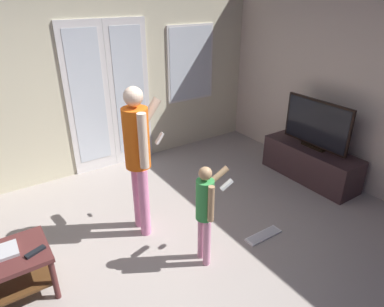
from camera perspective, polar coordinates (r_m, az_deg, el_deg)
The scene contains 9 objects.
ground_plane at distance 3.42m, azimuth -7.24°, elevation -20.06°, with size 6.31×4.88×0.02m, color #A1968E.
wall_back_with_doors at distance 4.85m, azimuth -20.48°, elevation 10.85°, with size 6.31×0.09×2.70m.
wall_right_plain at distance 4.78m, azimuth 27.66°, elevation 9.57°, with size 0.06×4.88×2.67m.
tv_stand at distance 5.06m, azimuth 19.26°, elevation -1.54°, with size 0.47×1.36×0.48m.
flat_screen_tv at distance 4.84m, azimuth 20.20°, elevation 4.60°, with size 0.08×1.00×0.67m.
person_adult at distance 3.46m, azimuth -9.01°, elevation 0.53°, with size 0.52×0.44×1.63m.
person_child at distance 3.17m, azimuth 2.31°, elevation -8.96°, with size 0.47×0.28×1.05m.
loose_keyboard at distance 3.90m, azimuth 11.90°, elevation -13.30°, with size 0.44×0.13×0.02m.
dvd_remote_slim at distance 3.22m, azimuth -24.82°, elevation -14.74°, with size 0.17×0.05×0.02m, color black.
Camera 1 is at (-0.98, -2.19, 2.42)m, focal length 31.77 mm.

